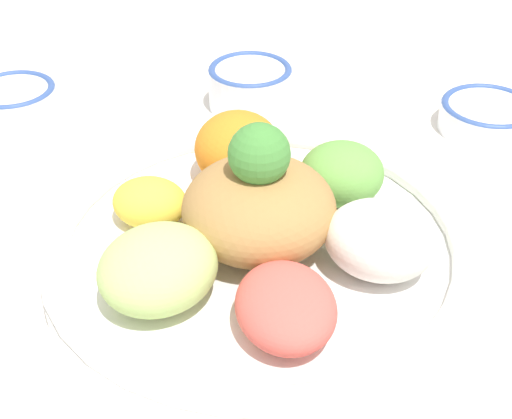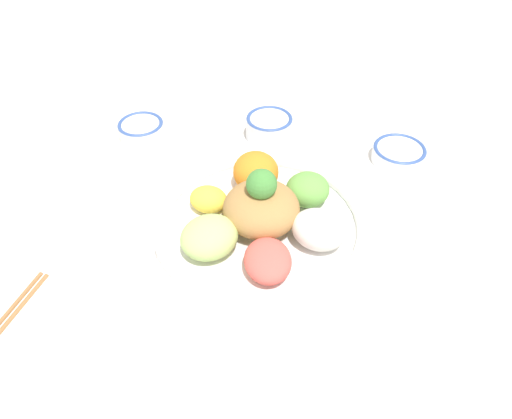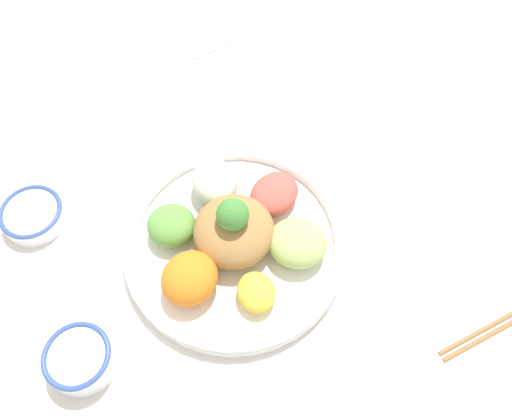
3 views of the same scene
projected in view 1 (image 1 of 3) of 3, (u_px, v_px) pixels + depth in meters
name	position (u px, v px, depth m)	size (l,w,h in m)	color
ground_plane	(232.00, 249.00, 0.59)	(2.40, 2.40, 0.00)	white
salad_platter	(260.00, 234.00, 0.56)	(0.34, 0.34, 0.13)	white
sauce_bowl_red	(250.00, 85.00, 0.78)	(0.09, 0.09, 0.05)	white
rice_bowl_blue	(15.00, 102.00, 0.75)	(0.09, 0.09, 0.04)	white
sauce_bowl_dark	(487.00, 115.00, 0.74)	(0.10, 0.10, 0.03)	white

